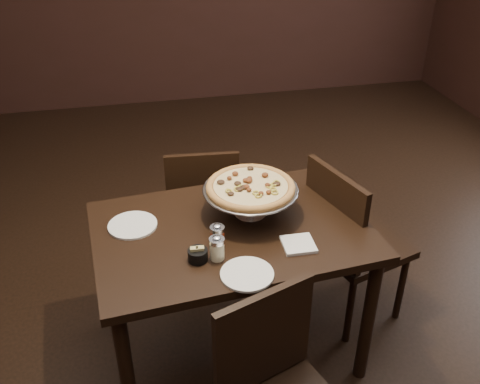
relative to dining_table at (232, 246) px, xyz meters
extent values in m
cube|color=black|center=(0.06, 0.10, -0.69)|extent=(6.00, 7.00, 0.02)
cube|color=black|center=(0.00, 0.00, 0.08)|extent=(1.31, 0.93, 0.04)
cylinder|color=black|center=(-0.53, -0.40, -0.31)|extent=(0.06, 0.06, 0.74)
cylinder|color=black|center=(0.59, -0.31, -0.31)|extent=(0.06, 0.06, 0.74)
cylinder|color=black|center=(-0.59, 0.31, -0.31)|extent=(0.06, 0.06, 0.74)
cylinder|color=black|center=(0.53, 0.40, -0.31)|extent=(0.06, 0.06, 0.74)
cylinder|color=silver|center=(0.11, 0.09, 0.11)|extent=(0.15, 0.15, 0.01)
cylinder|color=silver|center=(0.11, 0.09, 0.17)|extent=(0.03, 0.03, 0.12)
cylinder|color=silver|center=(0.11, 0.09, 0.23)|extent=(0.11, 0.11, 0.01)
cylinder|color=gray|center=(0.11, 0.09, 0.24)|extent=(0.44, 0.44, 0.01)
torus|color=gray|center=(0.11, 0.09, 0.24)|extent=(0.45, 0.45, 0.01)
cylinder|color=#A26B30|center=(0.11, 0.09, 0.25)|extent=(0.40, 0.40, 0.01)
torus|color=#A26B30|center=(0.11, 0.09, 0.26)|extent=(0.42, 0.42, 0.03)
cylinder|color=tan|center=(0.11, 0.09, 0.26)|extent=(0.34, 0.34, 0.01)
cylinder|color=#F4ECBD|center=(-0.10, -0.20, 0.14)|extent=(0.06, 0.06, 0.08)
cylinder|color=silver|center=(-0.10, -0.20, 0.20)|extent=(0.07, 0.07, 0.02)
ellipsoid|color=silver|center=(-0.10, -0.20, 0.21)|extent=(0.04, 0.04, 0.01)
cylinder|color=maroon|center=(-0.09, -0.12, 0.14)|extent=(0.06, 0.06, 0.08)
cylinder|color=silver|center=(-0.09, -0.12, 0.19)|extent=(0.06, 0.06, 0.02)
ellipsoid|color=silver|center=(-0.09, -0.12, 0.21)|extent=(0.03, 0.03, 0.01)
cylinder|color=black|center=(-0.19, -0.20, 0.13)|extent=(0.08, 0.08, 0.05)
cube|color=tan|center=(-0.20, -0.20, 0.14)|extent=(0.04, 0.03, 0.06)
cube|color=tan|center=(-0.17, -0.20, 0.14)|extent=(0.04, 0.03, 0.06)
cube|color=white|center=(0.26, -0.19, 0.11)|extent=(0.14, 0.14, 0.01)
cylinder|color=white|center=(-0.44, 0.11, 0.11)|extent=(0.23, 0.23, 0.01)
cylinder|color=white|center=(-0.01, -0.34, 0.11)|extent=(0.22, 0.22, 0.01)
cone|color=silver|center=(0.10, -0.03, 0.25)|extent=(0.15, 0.15, 0.00)
cylinder|color=black|center=(0.10, -0.03, 0.25)|extent=(0.09, 0.10, 0.02)
cube|color=black|center=(-0.03, 0.76, -0.26)|extent=(0.44, 0.44, 0.04)
cube|color=black|center=(-0.05, 0.58, -0.02)|extent=(0.41, 0.07, 0.43)
cylinder|color=black|center=(0.15, 0.91, -0.48)|extent=(0.03, 0.03, 0.40)
cylinder|color=black|center=(-0.18, 0.94, -0.48)|extent=(0.03, 0.03, 0.40)
cylinder|color=black|center=(0.12, 0.58, -0.48)|extent=(0.03, 0.03, 0.40)
cylinder|color=black|center=(-0.21, 0.61, -0.48)|extent=(0.03, 0.03, 0.40)
cube|color=black|center=(0.00, -0.59, 0.01)|extent=(0.41, 0.17, 0.44)
cube|color=black|center=(0.73, 0.15, -0.22)|extent=(0.56, 0.56, 0.04)
cube|color=black|center=(0.54, 0.09, 0.04)|extent=(0.16, 0.44, 0.47)
cylinder|color=black|center=(0.95, 0.03, -0.46)|extent=(0.04, 0.04, 0.43)
cylinder|color=black|center=(0.85, 0.37, -0.46)|extent=(0.04, 0.04, 0.43)
cylinder|color=black|center=(0.61, -0.08, -0.46)|extent=(0.04, 0.04, 0.43)
cylinder|color=black|center=(0.50, 0.27, -0.46)|extent=(0.04, 0.04, 0.43)
camera|label=1|loc=(-0.39, -1.96, 1.52)|focal=40.00mm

